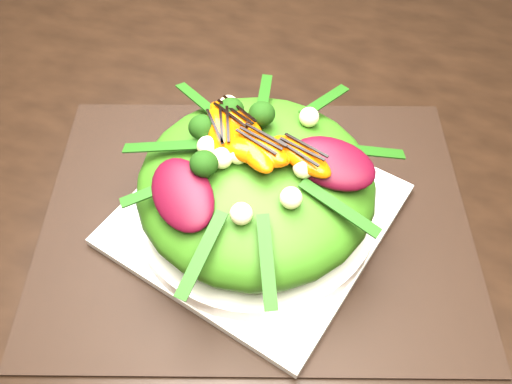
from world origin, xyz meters
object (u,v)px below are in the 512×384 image
(dining_table, at_px, (277,117))
(lettuce_mound, at_px, (256,184))
(orange_segment, at_px, (244,131))
(plate_base, at_px, (256,214))
(salad_bowl, at_px, (256,206))
(placemat, at_px, (256,218))

(dining_table, relative_size, lettuce_mound, 6.91)
(lettuce_mound, distance_m, orange_segment, 0.05)
(dining_table, relative_size, plate_base, 6.52)
(plate_base, bearing_deg, salad_bowl, 90.00)
(plate_base, height_order, lettuce_mound, lettuce_mound)
(dining_table, xyz_separation_m, lettuce_mound, (0.03, -0.17, 0.08))
(plate_base, height_order, salad_bowl, salad_bowl)
(lettuce_mound, height_order, orange_segment, orange_segment)
(placemat, relative_size, salad_bowl, 1.82)
(placemat, xyz_separation_m, salad_bowl, (0.00, -0.00, 0.02))
(salad_bowl, bearing_deg, dining_table, 99.13)
(salad_bowl, bearing_deg, plate_base, -90.00)
(plate_base, distance_m, lettuce_mound, 0.05)
(dining_table, xyz_separation_m, plate_base, (0.03, -0.17, 0.03))
(placemat, relative_size, plate_base, 1.80)
(plate_base, xyz_separation_m, orange_segment, (-0.02, 0.02, 0.10))
(lettuce_mound, bearing_deg, orange_segment, 131.91)
(salad_bowl, xyz_separation_m, lettuce_mound, (0.00, 0.00, 0.04))
(orange_segment, bearing_deg, lettuce_mound, -48.09)
(plate_base, bearing_deg, placemat, 90.00)
(plate_base, bearing_deg, orange_segment, 131.91)
(dining_table, bearing_deg, placemat, -80.87)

